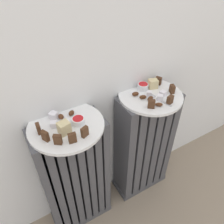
{
  "coord_description": "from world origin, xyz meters",
  "views": [
    {
      "loc": [
        -0.33,
        -0.29,
        1.14
      ],
      "look_at": [
        0.0,
        0.28,
        0.61
      ],
      "focal_mm": 34.91,
      "sensor_mm": 36.0,
      "label": 1
    }
  ],
  "objects_px": {
    "radiator_right": "(144,147)",
    "plate_left": "(66,126)",
    "jam_bowl_right": "(143,86)",
    "plate_right": "(150,95)",
    "jam_bowl_left": "(78,120)",
    "radiator_left": "(76,178)",
    "fork": "(159,100)"
  },
  "relations": [
    {
      "from": "jam_bowl_left",
      "to": "radiator_left",
      "type": "bearing_deg",
      "value": 157.85
    },
    {
      "from": "radiator_left",
      "to": "jam_bowl_left",
      "type": "xyz_separation_m",
      "value": [
        0.04,
        -0.02,
        0.34
      ]
    },
    {
      "from": "jam_bowl_left",
      "to": "jam_bowl_right",
      "type": "xyz_separation_m",
      "value": [
        0.33,
        0.07,
        0.0
      ]
    },
    {
      "from": "radiator_right",
      "to": "fork",
      "type": "xyz_separation_m",
      "value": [
        0.0,
        -0.05,
        0.33
      ]
    },
    {
      "from": "fork",
      "to": "jam_bowl_left",
      "type": "bearing_deg",
      "value": 174.43
    },
    {
      "from": "radiator_right",
      "to": "jam_bowl_left",
      "type": "height_order",
      "value": "jam_bowl_left"
    },
    {
      "from": "radiator_right",
      "to": "jam_bowl_left",
      "type": "bearing_deg",
      "value": -177.18
    },
    {
      "from": "radiator_left",
      "to": "radiator_right",
      "type": "relative_size",
      "value": 1.0
    },
    {
      "from": "radiator_left",
      "to": "jam_bowl_right",
      "type": "height_order",
      "value": "jam_bowl_right"
    },
    {
      "from": "radiator_left",
      "to": "plate_left",
      "type": "height_order",
      "value": "plate_left"
    },
    {
      "from": "plate_left",
      "to": "plate_right",
      "type": "bearing_deg",
      "value": 0.0
    },
    {
      "from": "plate_right",
      "to": "jam_bowl_left",
      "type": "distance_m",
      "value": 0.33
    },
    {
      "from": "plate_right",
      "to": "jam_bowl_right",
      "type": "xyz_separation_m",
      "value": [
        -0.0,
        0.05,
        0.02
      ]
    },
    {
      "from": "jam_bowl_left",
      "to": "fork",
      "type": "relative_size",
      "value": 0.43
    },
    {
      "from": "jam_bowl_right",
      "to": "fork",
      "type": "xyz_separation_m",
      "value": [
        0.01,
        -0.1,
        -0.01
      ]
    },
    {
      "from": "plate_right",
      "to": "radiator_left",
      "type": "bearing_deg",
      "value": 180.0
    },
    {
      "from": "radiator_right",
      "to": "plate_left",
      "type": "xyz_separation_m",
      "value": [
        -0.37,
        -0.0,
        0.32
      ]
    },
    {
      "from": "radiator_left",
      "to": "plate_right",
      "type": "bearing_deg",
      "value": -0.0
    },
    {
      "from": "radiator_right",
      "to": "jam_bowl_right",
      "type": "relative_size",
      "value": 12.93
    },
    {
      "from": "plate_left",
      "to": "jam_bowl_left",
      "type": "relative_size",
      "value": 5.92
    },
    {
      "from": "plate_right",
      "to": "jam_bowl_left",
      "type": "xyz_separation_m",
      "value": [
        -0.33,
        -0.02,
        0.02
      ]
    },
    {
      "from": "radiator_right",
      "to": "jam_bowl_left",
      "type": "distance_m",
      "value": 0.48
    },
    {
      "from": "radiator_left",
      "to": "plate_right",
      "type": "height_order",
      "value": "plate_right"
    },
    {
      "from": "jam_bowl_left",
      "to": "fork",
      "type": "bearing_deg",
      "value": -5.57
    },
    {
      "from": "radiator_left",
      "to": "plate_right",
      "type": "relative_size",
      "value": 2.28
    },
    {
      "from": "radiator_right",
      "to": "jam_bowl_right",
      "type": "distance_m",
      "value": 0.34
    },
    {
      "from": "plate_right",
      "to": "jam_bowl_left",
      "type": "bearing_deg",
      "value": -177.18
    },
    {
      "from": "radiator_right",
      "to": "plate_right",
      "type": "xyz_separation_m",
      "value": [
        0.0,
        -0.0,
        0.32
      ]
    },
    {
      "from": "plate_left",
      "to": "fork",
      "type": "relative_size",
      "value": 2.55
    },
    {
      "from": "radiator_left",
      "to": "fork",
      "type": "bearing_deg",
      "value": -7.44
    },
    {
      "from": "radiator_left",
      "to": "jam_bowl_left",
      "type": "distance_m",
      "value": 0.34
    },
    {
      "from": "plate_left",
      "to": "jam_bowl_right",
      "type": "distance_m",
      "value": 0.37
    }
  ]
}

